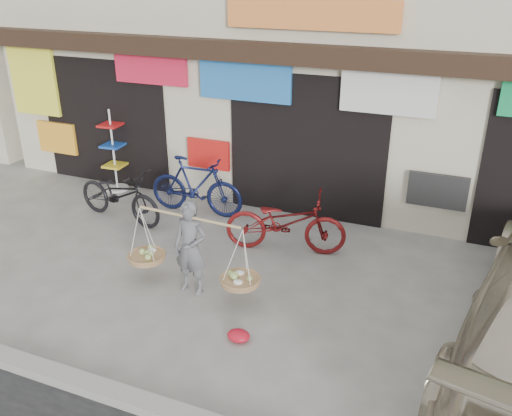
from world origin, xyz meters
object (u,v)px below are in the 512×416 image
at_px(street_vendor, 191,252).
at_px(bike_0, 119,195).
at_px(bike_1, 196,186).
at_px(bike_2, 285,222).
at_px(display_rack, 114,158).

xyz_separation_m(street_vendor, bike_0, (-2.43, 1.66, -0.14)).
bearing_deg(bike_1, street_vendor, -156.27).
bearing_deg(bike_0, street_vendor, -114.74).
bearing_deg(bike_2, bike_0, 77.89).
relative_size(street_vendor, display_rack, 1.22).
bearing_deg(display_rack, bike_1, -11.24).
distance_m(street_vendor, bike_0, 2.95).
distance_m(bike_2, display_rack, 4.45).
distance_m(bike_0, bike_2, 3.29).
bearing_deg(display_rack, street_vendor, -40.40).
distance_m(street_vendor, bike_2, 1.91).
xyz_separation_m(bike_2, display_rack, (-4.28, 1.21, 0.18)).
height_order(bike_0, display_rack, display_rack).
distance_m(bike_0, bike_1, 1.44).
distance_m(bike_0, display_rack, 1.59).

